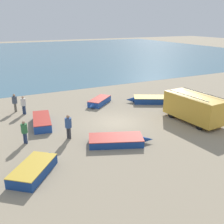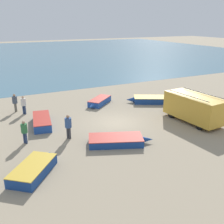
{
  "view_description": "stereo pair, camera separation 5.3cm",
  "coord_description": "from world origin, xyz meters",
  "px_view_note": "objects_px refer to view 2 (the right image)",
  "views": [
    {
      "loc": [
        -9.45,
        -18.02,
        8.0
      ],
      "look_at": [
        -0.46,
        -0.05,
        1.0
      ],
      "focal_mm": 42.0,
      "sensor_mm": 36.0,
      "label": 1
    },
    {
      "loc": [
        -9.41,
        -18.04,
        8.0
      ],
      "look_at": [
        -0.46,
        -0.05,
        1.0
      ],
      "focal_mm": 42.0,
      "sensor_mm": 36.0,
      "label": 2
    }
  ],
  "objects_px": {
    "fishing_rowboat_3": "(34,169)",
    "parked_van": "(194,107)",
    "fishing_rowboat_4": "(151,100)",
    "fisherman_3": "(24,103)",
    "fishing_rowboat_2": "(117,140)",
    "fisherman_1": "(15,101)",
    "fishing_rowboat_1": "(42,121)",
    "fisherman_2": "(68,125)",
    "fishing_rowboat_0": "(99,101)",
    "fisherman_0": "(24,130)"
  },
  "relations": [
    {
      "from": "fishing_rowboat_1",
      "to": "fisherman_2",
      "type": "height_order",
      "value": "fisherman_2"
    },
    {
      "from": "fishing_rowboat_3",
      "to": "fishing_rowboat_4",
      "type": "bearing_deg",
      "value": -19.14
    },
    {
      "from": "fishing_rowboat_2",
      "to": "fishing_rowboat_3",
      "type": "xyz_separation_m",
      "value": [
        -5.84,
        -1.28,
        0.05
      ]
    },
    {
      "from": "fishing_rowboat_2",
      "to": "fisherman_2",
      "type": "relative_size",
      "value": 2.53
    },
    {
      "from": "fishing_rowboat_2",
      "to": "fishing_rowboat_0",
      "type": "bearing_deg",
      "value": 95.81
    },
    {
      "from": "parked_van",
      "to": "fisherman_1",
      "type": "distance_m",
      "value": 15.93
    },
    {
      "from": "fishing_rowboat_0",
      "to": "fishing_rowboat_1",
      "type": "relative_size",
      "value": 0.75
    },
    {
      "from": "parked_van",
      "to": "fishing_rowboat_0",
      "type": "xyz_separation_m",
      "value": [
        -5.16,
        7.82,
        -0.94
      ]
    },
    {
      "from": "fishing_rowboat_1",
      "to": "fisherman_3",
      "type": "height_order",
      "value": "fisherman_3"
    },
    {
      "from": "fishing_rowboat_0",
      "to": "fisherman_1",
      "type": "height_order",
      "value": "fisherman_1"
    },
    {
      "from": "fisherman_0",
      "to": "fisherman_2",
      "type": "height_order",
      "value": "fisherman_2"
    },
    {
      "from": "fishing_rowboat_0",
      "to": "fisherman_0",
      "type": "bearing_deg",
      "value": -4.9
    },
    {
      "from": "fishing_rowboat_0",
      "to": "fishing_rowboat_2",
      "type": "xyz_separation_m",
      "value": [
        -2.53,
        -8.82,
        -0.04
      ]
    },
    {
      "from": "parked_van",
      "to": "fisherman_3",
      "type": "relative_size",
      "value": 3.14
    },
    {
      "from": "fishing_rowboat_1",
      "to": "fishing_rowboat_0",
      "type": "bearing_deg",
      "value": -56.02
    },
    {
      "from": "parked_van",
      "to": "fisherman_3",
      "type": "xyz_separation_m",
      "value": [
        -12.41,
        8.13,
        -0.23
      ]
    },
    {
      "from": "fishing_rowboat_4",
      "to": "fisherman_2",
      "type": "relative_size",
      "value": 2.56
    },
    {
      "from": "fishing_rowboat_3",
      "to": "parked_van",
      "type": "bearing_deg",
      "value": -41.16
    },
    {
      "from": "parked_van",
      "to": "fishing_rowboat_2",
      "type": "bearing_deg",
      "value": 92.79
    },
    {
      "from": "fishing_rowboat_3",
      "to": "fishing_rowboat_4",
      "type": "xyz_separation_m",
      "value": [
        13.44,
        8.27,
        0.01
      ]
    },
    {
      "from": "fishing_rowboat_3",
      "to": "fishing_rowboat_4",
      "type": "relative_size",
      "value": 0.76
    },
    {
      "from": "parked_van",
      "to": "fishing_rowboat_1",
      "type": "relative_size",
      "value": 1.16
    },
    {
      "from": "fisherman_1",
      "to": "fishing_rowboat_2",
      "type": "bearing_deg",
      "value": 144.51
    },
    {
      "from": "fisherman_2",
      "to": "fisherman_0",
      "type": "bearing_deg",
      "value": 131.7
    },
    {
      "from": "fishing_rowboat_2",
      "to": "fishing_rowboat_4",
      "type": "height_order",
      "value": "fishing_rowboat_4"
    },
    {
      "from": "fisherman_3",
      "to": "fishing_rowboat_2",
      "type": "bearing_deg",
      "value": 69.0
    },
    {
      "from": "fishing_rowboat_1",
      "to": "fishing_rowboat_4",
      "type": "distance_m",
      "value": 11.51
    },
    {
      "from": "parked_van",
      "to": "fishing_rowboat_4",
      "type": "bearing_deg",
      "value": -3.87
    },
    {
      "from": "fishing_rowboat_0",
      "to": "fisherman_0",
      "type": "xyz_separation_m",
      "value": [
        -8.16,
        -5.93,
        0.68
      ]
    },
    {
      "from": "fisherman_3",
      "to": "fisherman_0",
      "type": "bearing_deg",
      "value": 33.36
    },
    {
      "from": "fishing_rowboat_2",
      "to": "fisherman_3",
      "type": "xyz_separation_m",
      "value": [
        -4.72,
        9.13,
        0.76
      ]
    },
    {
      "from": "fishing_rowboat_0",
      "to": "fishing_rowboat_4",
      "type": "bearing_deg",
      "value": 119.25
    },
    {
      "from": "parked_van",
      "to": "fishing_rowboat_2",
      "type": "distance_m",
      "value": 7.81
    },
    {
      "from": "fishing_rowboat_4",
      "to": "fisherman_2",
      "type": "xyz_separation_m",
      "value": [
        -10.32,
        -4.68,
        0.76
      ]
    },
    {
      "from": "fisherman_0",
      "to": "fishing_rowboat_0",
      "type": "bearing_deg",
      "value": -3.36
    },
    {
      "from": "parked_van",
      "to": "fisherman_0",
      "type": "xyz_separation_m",
      "value": [
        -13.32,
        1.89,
        -0.26
      ]
    },
    {
      "from": "fishing_rowboat_3",
      "to": "fisherman_3",
      "type": "height_order",
      "value": "fisherman_3"
    },
    {
      "from": "fishing_rowboat_0",
      "to": "fishing_rowboat_3",
      "type": "distance_m",
      "value": 13.12
    },
    {
      "from": "fisherman_1",
      "to": "fisherman_0",
      "type": "bearing_deg",
      "value": 114.5
    },
    {
      "from": "fishing_rowboat_1",
      "to": "fisherman_3",
      "type": "xyz_separation_m",
      "value": [
        -0.87,
        3.2,
        0.69
      ]
    },
    {
      "from": "parked_van",
      "to": "fisherman_2",
      "type": "xyz_separation_m",
      "value": [
        -10.4,
        1.31,
        -0.17
      ]
    },
    {
      "from": "fishing_rowboat_1",
      "to": "fishing_rowboat_2",
      "type": "bearing_deg",
      "value": -137.39
    },
    {
      "from": "fishing_rowboat_3",
      "to": "fisherman_3",
      "type": "relative_size",
      "value": 2.06
    },
    {
      "from": "fishing_rowboat_4",
      "to": "fisherman_1",
      "type": "distance_m",
      "value": 13.35
    },
    {
      "from": "fishing_rowboat_1",
      "to": "fisherman_3",
      "type": "relative_size",
      "value": 2.7
    },
    {
      "from": "fisherman_1",
      "to": "fishing_rowboat_1",
      "type": "bearing_deg",
      "value": 136.13
    },
    {
      "from": "fishing_rowboat_3",
      "to": "fisherman_2",
      "type": "bearing_deg",
      "value": -1.77
    },
    {
      "from": "fishing_rowboat_1",
      "to": "fisherman_0",
      "type": "xyz_separation_m",
      "value": [
        -1.78,
        -3.04,
        0.66
      ]
    },
    {
      "from": "parked_van",
      "to": "fishing_rowboat_1",
      "type": "xyz_separation_m",
      "value": [
        -11.54,
        4.93,
        -0.92
      ]
    },
    {
      "from": "fishing_rowboat_4",
      "to": "fisherman_3",
      "type": "bearing_deg",
      "value": 18.03
    }
  ]
}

